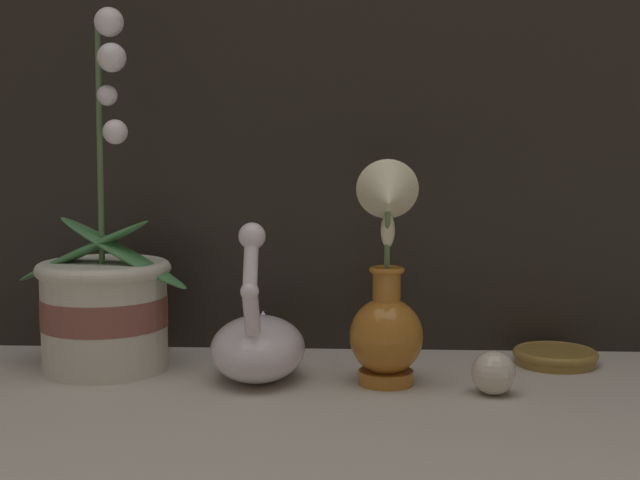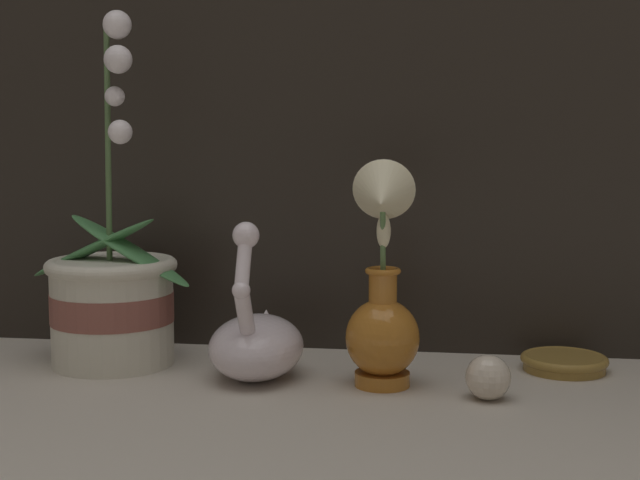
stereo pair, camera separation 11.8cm
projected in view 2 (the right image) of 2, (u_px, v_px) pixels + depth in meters
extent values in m
plane|color=#BCB2A3|center=(307.00, 405.00, 1.06)|extent=(2.80, 2.80, 0.00)
cylinder|color=beige|center=(113.00, 312.00, 1.25)|extent=(0.17, 0.17, 0.15)
cylinder|color=brown|center=(112.00, 307.00, 1.25)|extent=(0.17, 0.17, 0.04)
torus|color=beige|center=(111.00, 266.00, 1.24)|extent=(0.18, 0.18, 0.02)
cylinder|color=#4C6B3D|center=(108.00, 144.00, 1.22)|extent=(0.01, 0.02, 0.32)
ellipsoid|color=#427F47|center=(129.00, 250.00, 1.23)|extent=(0.19, 0.08, 0.10)
ellipsoid|color=#427F47|center=(93.00, 248.00, 1.25)|extent=(0.21, 0.08, 0.10)
sphere|color=white|center=(117.00, 25.00, 1.21)|extent=(0.04, 0.04, 0.04)
sphere|color=white|center=(118.00, 59.00, 1.19)|extent=(0.04, 0.04, 0.04)
sphere|color=white|center=(115.00, 96.00, 1.21)|extent=(0.03, 0.03, 0.03)
sphere|color=white|center=(120.00, 132.00, 1.18)|extent=(0.03, 0.03, 0.03)
ellipsoid|color=white|center=(256.00, 347.00, 1.18)|extent=(0.12, 0.16, 0.08)
cone|color=white|center=(266.00, 328.00, 1.24)|extent=(0.06, 0.07, 0.06)
cylinder|color=white|center=(245.00, 314.00, 1.11)|extent=(0.02, 0.06, 0.08)
sphere|color=white|center=(241.00, 290.00, 1.08)|extent=(0.02, 0.02, 0.02)
cylinder|color=white|center=(244.00, 263.00, 1.10)|extent=(0.02, 0.05, 0.07)
sphere|color=white|center=(246.00, 235.00, 1.11)|extent=(0.03, 0.03, 0.03)
cylinder|color=#B26B23|center=(382.00, 379.00, 1.15)|extent=(0.07, 0.07, 0.02)
ellipsoid|color=#B26B23|center=(382.00, 338.00, 1.14)|extent=(0.10, 0.10, 0.10)
cylinder|color=#B26B23|center=(383.00, 287.00, 1.13)|extent=(0.04, 0.04, 0.04)
torus|color=#B26B23|center=(383.00, 271.00, 1.13)|extent=(0.05, 0.05, 0.01)
cylinder|color=#567A47|center=(383.00, 241.00, 1.12)|extent=(0.01, 0.02, 0.08)
cone|color=beige|center=(382.00, 197.00, 1.10)|extent=(0.08, 0.07, 0.09)
ellipsoid|color=beige|center=(384.00, 231.00, 1.12)|extent=(0.02, 0.02, 0.04)
sphere|color=beige|center=(488.00, 377.00, 1.08)|extent=(0.06, 0.06, 0.06)
cylinder|color=olive|center=(564.00, 363.00, 1.22)|extent=(0.11, 0.11, 0.02)
torus|color=olive|center=(564.00, 360.00, 1.22)|extent=(0.12, 0.12, 0.01)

